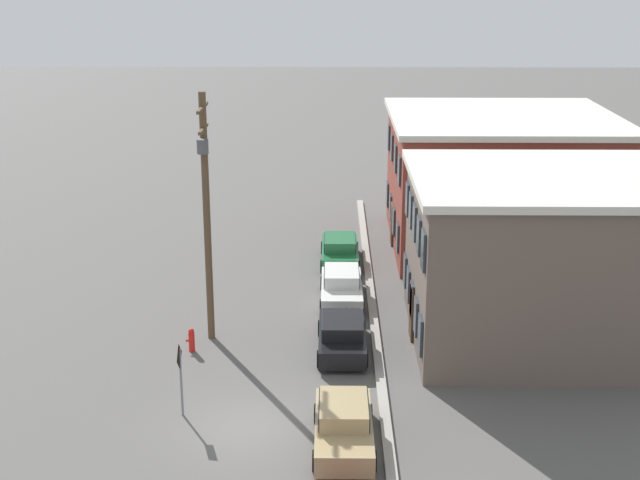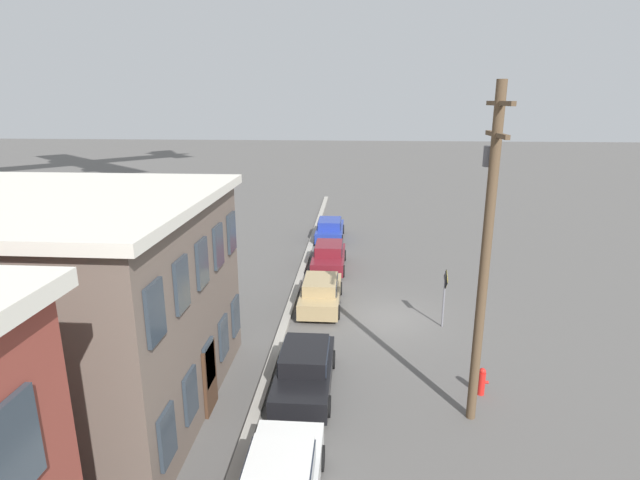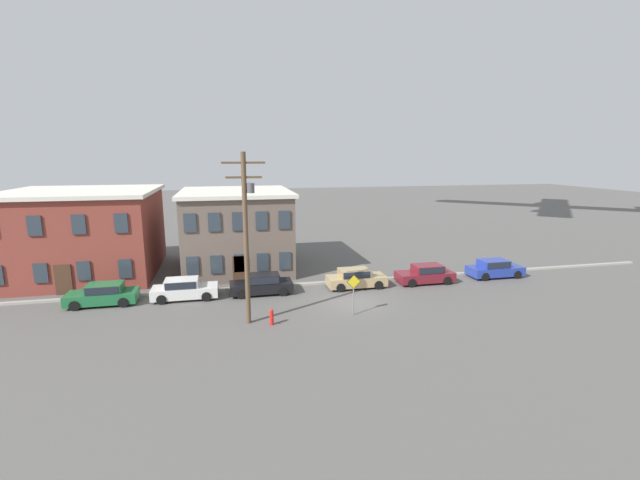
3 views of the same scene
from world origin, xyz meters
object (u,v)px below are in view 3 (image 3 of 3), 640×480
Objects in this scene: car_tan at (355,278)px; utility_pole at (246,230)px; fire_hydrant at (272,317)px; car_green at (103,294)px; car_maroon at (426,273)px; car_black at (262,284)px; caution_sign at (354,288)px; car_blue at (494,268)px; car_white at (184,288)px.

car_tan is 0.44× the size of utility_pole.
utility_pole is at bearing 154.31° from fire_hydrant.
car_tan reaches higher than fire_hydrant.
car_green and car_maroon have the same top height.
car_tan is 1.00× the size of car_maroon.
car_black is 1.69× the size of caution_sign.
car_green is at bearing -179.62° from car_blue.
car_green is at bearing 160.81° from caution_sign.
car_black is 7.26m from utility_pole.
car_white is 1.00× the size of car_blue.
caution_sign reaches higher than car_tan.
car_green and car_tan have the same top height.
car_tan is (17.45, -0.03, 0.00)m from car_green.
car_tan is 10.86m from utility_pole.
car_white and car_maroon have the same top height.
utility_pole is at bearing -52.05° from car_white.
car_white is 8.02m from fire_hydrant.
car_white is (5.12, 0.03, 0.00)m from car_green.
utility_pole is (-13.86, -5.19, 4.84)m from car_maroon.
car_white is at bearing 127.95° from utility_pole.
utility_pole reaches higher than car_black.
car_blue is (18.84, 0.20, 0.00)m from car_black.
car_blue is (11.88, 0.23, 0.00)m from car_tan.
car_black and car_blue have the same top height.
utility_pole is 10.38× the size of fire_hydrant.
car_maroon is at bearing -0.41° from car_white.
car_green is 29.33m from car_blue.
caution_sign is (5.16, -5.44, 0.98)m from car_black.
car_maroon and car_blue have the same top height.
car_blue is (6.20, 0.29, 0.00)m from car_maroon.
fire_hydrant is (-6.92, -5.85, -0.27)m from car_tan.
fire_hydrant is (-5.12, -0.45, -1.24)m from caution_sign.
fire_hydrant is at bearing -155.31° from car_maroon.
fire_hydrant is (0.04, -5.88, -0.27)m from car_black.
car_white is at bearing 0.37° from car_green.
car_maroon is at bearing -0.62° from car_tan.
car_tan is 5.78m from caution_sign.
car_blue reaches higher than fire_hydrant.
caution_sign reaches higher than car_white.
car_maroon is 6.21m from car_blue.
car_tan is 11.88m from car_blue.
car_green and car_black have the same top height.
car_maroon is at bearing -0.24° from car_green.
car_green and car_blue have the same top height.
car_black is at bearing 179.60° from car_maroon.
car_green and car_white have the same top height.
car_white and car_tan have the same top height.
car_green is 1.00× the size of car_maroon.
car_green is 12.06m from fire_hydrant.
car_green is at bearing -179.63° from car_white.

